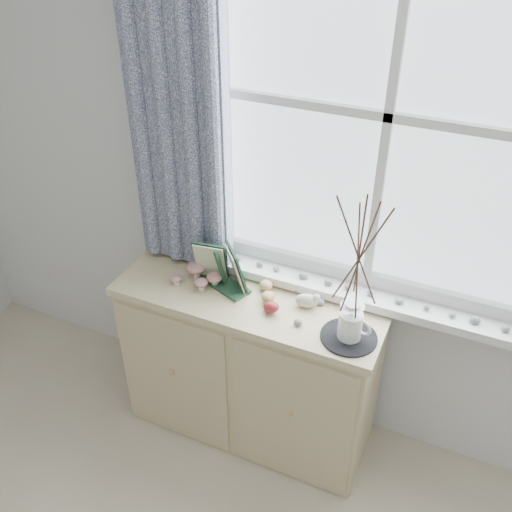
{
  "coord_description": "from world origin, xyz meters",
  "views": [
    {
      "loc": [
        0.67,
        -0.01,
        2.4
      ],
      "look_at": [
        -0.1,
        1.7,
        1.1
      ],
      "focal_mm": 40.0,
      "sensor_mm": 36.0,
      "label": 1
    }
  ],
  "objects_px": {
    "sideboard": "(250,365)",
    "botanical_book": "(219,269)",
    "toadstool_cluster": "(200,274)",
    "twig_pitcher": "(359,253)"
  },
  "relations": [
    {
      "from": "sideboard",
      "to": "toadstool_cluster",
      "type": "bearing_deg",
      "value": -178.44
    },
    {
      "from": "toadstool_cluster",
      "to": "twig_pitcher",
      "type": "relative_size",
      "value": 0.31
    },
    {
      "from": "sideboard",
      "to": "botanical_book",
      "type": "height_order",
      "value": "botanical_book"
    },
    {
      "from": "sideboard",
      "to": "botanical_book",
      "type": "xyz_separation_m",
      "value": [
        -0.14,
        -0.01,
        0.53
      ]
    },
    {
      "from": "sideboard",
      "to": "toadstool_cluster",
      "type": "xyz_separation_m",
      "value": [
        -0.24,
        -0.01,
        0.47
      ]
    },
    {
      "from": "twig_pitcher",
      "to": "toadstool_cluster",
      "type": "bearing_deg",
      "value": -165.88
    },
    {
      "from": "toadstool_cluster",
      "to": "botanical_book",
      "type": "bearing_deg",
      "value": -2.49
    },
    {
      "from": "botanical_book",
      "to": "toadstool_cluster",
      "type": "xyz_separation_m",
      "value": [
        -0.1,
        0.0,
        -0.06
      ]
    },
    {
      "from": "twig_pitcher",
      "to": "botanical_book",
      "type": "bearing_deg",
      "value": -166.5
    },
    {
      "from": "botanical_book",
      "to": "twig_pitcher",
      "type": "bearing_deg",
      "value": 13.08
    }
  ]
}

